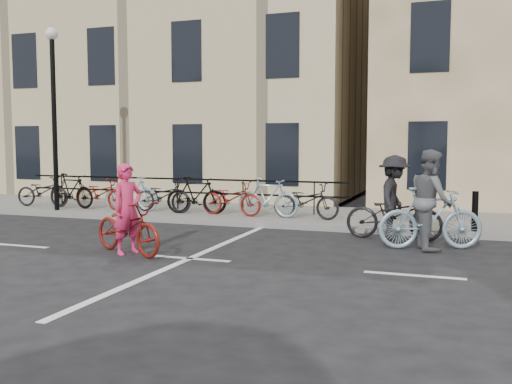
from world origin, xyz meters
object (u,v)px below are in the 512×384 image
(cyclist_dark, at_px, (394,207))
(cyclist_pink, at_px, (128,223))
(lamp_post, at_px, (54,96))
(cyclist_grey, at_px, (431,209))

(cyclist_dark, bearing_deg, cyclist_pink, 128.85)
(lamp_post, bearing_deg, cyclist_grey, -10.28)
(lamp_post, relative_size, cyclist_dark, 2.48)
(cyclist_pink, xyz_separation_m, cyclist_dark, (4.64, 3.33, 0.13))
(cyclist_pink, bearing_deg, cyclist_dark, -31.56)
(lamp_post, xyz_separation_m, cyclist_dark, (9.81, -1.04, -2.75))
(lamp_post, distance_m, cyclist_pink, 7.35)
(cyclist_pink, xyz_separation_m, cyclist_grey, (5.46, 2.44, 0.21))
(cyclist_grey, bearing_deg, cyclist_dark, 23.61)
(cyclist_pink, height_order, cyclist_dark, cyclist_dark)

